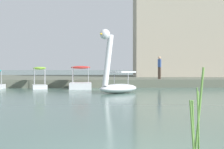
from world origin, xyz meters
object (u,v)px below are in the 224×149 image
Objects in this scene: person_on_path at (159,67)px; pedal_boat_red at (81,82)px; swan_boat at (116,80)px; pedal_boat_lime at (40,81)px.

pedal_boat_red is at bearing -153.21° from person_on_path.
pedal_boat_lime is (-5.01, 5.02, -0.22)m from swan_boat.
swan_boat is 5.36m from pedal_boat_red.
person_on_path is at bearing 26.79° from pedal_boat_red.
swan_boat reaches higher than person_on_path.
swan_boat is 1.49× the size of pedal_boat_red.
pedal_boat_red is 2.83m from pedal_boat_lime.
person_on_path reaches higher than pedal_boat_red.
pedal_boat_red is at bearing 114.08° from swan_boat.
swan_boat is at bearing -45.04° from pedal_boat_lime.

